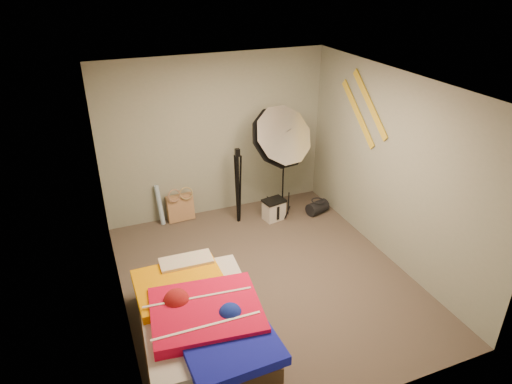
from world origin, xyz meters
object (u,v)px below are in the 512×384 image
tote_bag (180,208)px  duffel_bag (317,207)px  photo_umbrella (280,138)px  camera_tripod (238,181)px  wrapping_roll (160,205)px  bed (201,319)px  camera_case (274,210)px

tote_bag → duffel_bag: bearing=-19.7°
photo_umbrella → duffel_bag: bearing=1.2°
tote_bag → camera_tripod: bearing=-28.1°
wrapping_roll → camera_tripod: bearing=-18.9°
photo_umbrella → tote_bag: bearing=154.8°
bed → photo_umbrella: photo_umbrella is taller
wrapping_roll → camera_tripod: 1.26m
duffel_bag → photo_umbrella: size_ratio=0.18×
camera_case → photo_umbrella: bearing=-91.6°
bed → camera_tripod: size_ratio=1.61×
tote_bag → camera_case: bearing=-24.4°
bed → camera_tripod: camera_tripod is taller
photo_umbrella → camera_tripod: size_ratio=1.61×
photo_umbrella → camera_tripod: photo_umbrella is taller
wrapping_roll → camera_tripod: (1.14, -0.39, 0.38)m
camera_case → photo_umbrella: photo_umbrella is taller
wrapping_roll → tote_bag: bearing=0.0°
tote_bag → camera_case: size_ratio=1.33×
camera_tripod → photo_umbrella: bearing=-25.0°
duffel_bag → photo_umbrella: photo_umbrella is taller
tote_bag → photo_umbrella: size_ratio=0.21×
camera_case → camera_tripod: camera_tripod is taller
camera_case → bed: bed is taller
bed → photo_umbrella: 2.86m
tote_bag → bed: bed is taller
bed → tote_bag: bearing=81.3°
wrapping_roll → duffel_bag: wrapping_roll is taller
photo_umbrella → camera_tripod: bearing=155.0°
duffel_bag → camera_case: bearing=156.0°
tote_bag → camera_case: (1.36, -0.54, -0.05)m
camera_case → tote_bag: bearing=147.9°
wrapping_roll → duffel_bag: bearing=-14.8°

